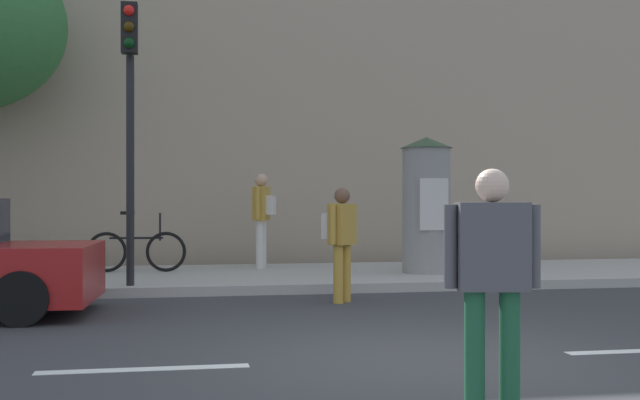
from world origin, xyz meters
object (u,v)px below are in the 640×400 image
bicycle_leaning (136,250)px  pedestrian_tallest (262,211)px  traffic_light (130,96)px  pedestrian_in_light_jacket (341,235)px  pedestrian_with_backpack (492,269)px  poster_column (426,204)px

bicycle_leaning → pedestrian_tallest: bearing=9.9°
traffic_light → pedestrian_in_light_jacket: size_ratio=2.62×
pedestrian_with_backpack → pedestrian_in_light_jacket: size_ratio=1.03×
bicycle_leaning → traffic_light: bearing=-89.3°
pedestrian_in_light_jacket → traffic_light: bearing=157.4°
pedestrian_in_light_jacket → pedestrian_with_backpack: bearing=-91.5°
pedestrian_tallest → bicycle_leaning: 2.45m
poster_column → pedestrian_with_backpack: (-2.25, -8.47, -0.39)m
pedestrian_in_light_jacket → bicycle_leaning: bearing=129.7°
pedestrian_in_light_jacket → bicycle_leaning: pedestrian_in_light_jacket is taller
pedestrian_with_backpack → bicycle_leaning: 9.91m
poster_column → pedestrian_tallest: size_ratio=1.35×
poster_column → pedestrian_tallest: bearing=153.0°
poster_column → pedestrian_in_light_jacket: bearing=-128.8°
pedestrian_tallest → bicycle_leaning: (-2.31, -0.40, -0.70)m
pedestrian_tallest → bicycle_leaning: bearing=-170.1°
traffic_light → pedestrian_tallest: bearing=50.7°
traffic_light → pedestrian_with_backpack: 7.90m
bicycle_leaning → pedestrian_with_backpack: bearing=-73.3°
pedestrian_with_backpack → pedestrian_in_light_jacket: (0.16, 5.86, -0.03)m
traffic_light → pedestrian_with_backpack: bearing=-68.4°
pedestrian_tallest → poster_column: bearing=-27.0°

